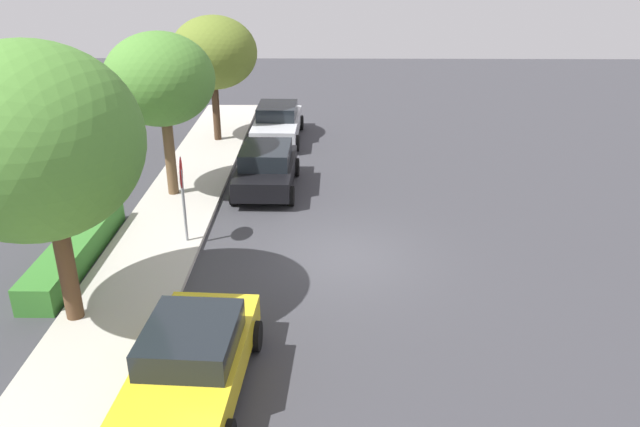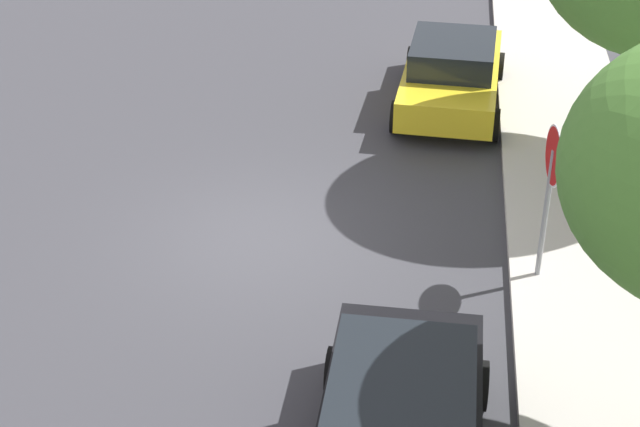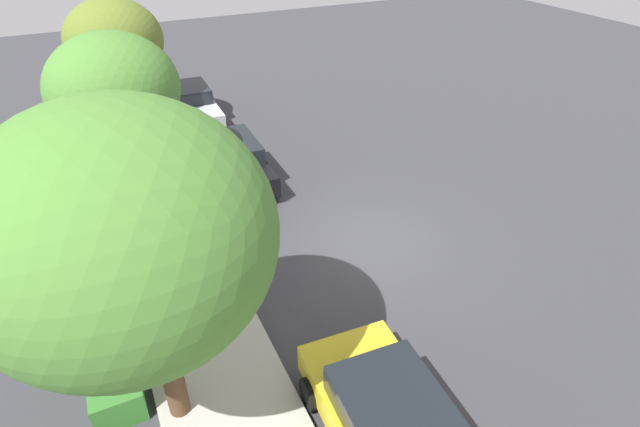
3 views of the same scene
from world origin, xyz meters
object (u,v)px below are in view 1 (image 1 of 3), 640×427
Objects in this scene: parked_car_black at (266,168)px; street_tree_far at (160,80)px; stop_sign at (182,185)px; parked_car_yellow at (192,360)px; street_tree_near_corner at (33,142)px; street_tree_mid_block at (214,53)px; parked_car_silver at (277,122)px.

parked_car_black is 4.44m from street_tree_far.
stop_sign is 0.60× the size of parked_car_yellow.
parked_car_yellow is at bearing -164.60° from street_tree_far.
parked_car_black is at bearing -2.36° from parked_car_yellow.
street_tree_far is at bearing -4.74° from street_tree_near_corner.
street_tree_far is (3.53, 1.26, 2.06)m from stop_sign.
street_tree_mid_block is at bearing 24.79° from parked_car_black.
stop_sign is 0.42× the size of street_tree_near_corner.
street_tree_mid_block is at bearing 3.69° from stop_sign.
stop_sign is 10.20m from parked_car_silver.
street_tree_mid_block is (9.57, 0.62, 1.87)m from stop_sign.
street_tree_far is (-6.04, 0.64, 0.19)m from street_tree_mid_block.
parked_car_yellow is 16.16m from parked_car_silver.
parked_car_black is at bearing -23.51° from stop_sign.
street_tree_mid_block is at bearing 99.83° from parked_car_silver.
parked_car_silver is at bearing -1.31° from parked_car_yellow.
street_tree_near_corner reaches higher than parked_car_silver.
parked_car_yellow is 5.29m from street_tree_near_corner.
stop_sign is 4.74m from parked_car_black.
parked_car_yellow is 0.97× the size of parked_car_silver.
parked_car_yellow is (-6.17, -1.42, -1.07)m from stop_sign.
street_tree_near_corner reaches higher than stop_sign.
street_tree_far is at bearing 154.77° from parked_car_silver.
street_tree_far reaches higher than street_tree_mid_block.
parked_car_black is 0.93× the size of parked_car_yellow.
stop_sign reaches higher than parked_car_silver.
parked_car_silver is (5.75, 0.06, -0.03)m from parked_car_black.
parked_car_yellow is 0.85× the size of street_tree_mid_block.
parked_car_silver is 14.78m from street_tree_near_corner.
parked_car_black is 0.76× the size of street_tree_far.
parked_car_silver is 0.72× the size of street_tree_near_corner.
street_tree_near_corner is at bearing 174.68° from street_tree_mid_block.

